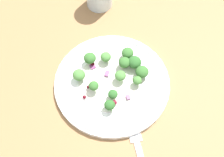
{
  "coord_description": "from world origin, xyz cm",
  "views": [
    {
      "loc": [
        -28.04,
        7.93,
        56.9
      ],
      "look_at": [
        1.09,
        0.65,
        2.7
      ],
      "focal_mm": 47.24,
      "sensor_mm": 36.0,
      "label": 1
    }
  ],
  "objects_px": {
    "plate": "(112,83)",
    "broccoli_floret_1": "(120,76)",
    "broccoli_floret_0": "(110,105)",
    "broccoli_floret_2": "(106,57)"
  },
  "relations": [
    {
      "from": "plate",
      "to": "broccoli_floret_1",
      "type": "height_order",
      "value": "broccoli_floret_1"
    },
    {
      "from": "plate",
      "to": "broccoli_floret_0",
      "type": "relative_size",
      "value": 11.11
    },
    {
      "from": "plate",
      "to": "broccoli_floret_1",
      "type": "distance_m",
      "value": 0.03
    },
    {
      "from": "broccoli_floret_1",
      "to": "broccoli_floret_2",
      "type": "height_order",
      "value": "broccoli_floret_1"
    },
    {
      "from": "broccoli_floret_0",
      "to": "broccoli_floret_2",
      "type": "xyz_separation_m",
      "value": [
        0.11,
        -0.02,
        0.0
      ]
    },
    {
      "from": "broccoli_floret_2",
      "to": "plate",
      "type": "bearing_deg",
      "value": -179.25
    },
    {
      "from": "broccoli_floret_0",
      "to": "broccoli_floret_1",
      "type": "xyz_separation_m",
      "value": [
        0.06,
        -0.04,
        0.0
      ]
    },
    {
      "from": "plate",
      "to": "broccoli_floret_2",
      "type": "bearing_deg",
      "value": 0.75
    },
    {
      "from": "plate",
      "to": "broccoli_floret_2",
      "type": "relative_size",
      "value": 10.52
    },
    {
      "from": "broccoli_floret_0",
      "to": "broccoli_floret_1",
      "type": "relative_size",
      "value": 0.94
    }
  ]
}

